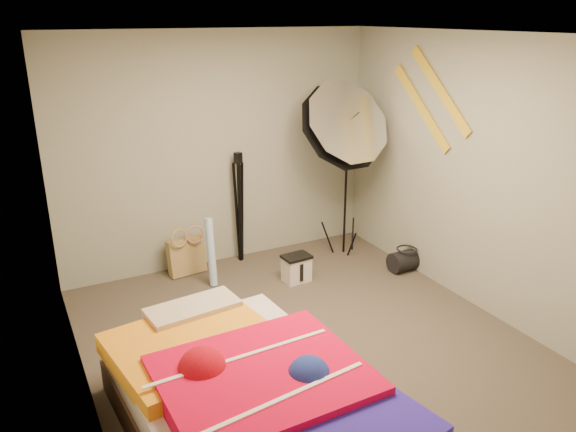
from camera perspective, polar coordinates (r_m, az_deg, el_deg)
floor at (r=4.86m, az=2.27°, el=-12.96°), size 4.00×4.00×0.00m
ceiling at (r=4.09m, az=2.77°, el=17.96°), size 4.00×4.00×0.00m
wall_back at (r=6.06m, az=-7.00°, el=6.53°), size 3.50×0.00×3.50m
wall_front at (r=2.91m, az=22.80°, el=-10.29°), size 3.50×0.00×3.50m
wall_left at (r=3.81m, az=-21.04°, el=-2.86°), size 0.00×4.00×4.00m
wall_right at (r=5.37m, az=18.96°, el=3.84°), size 0.00×4.00×4.00m
tote_bag at (r=6.09m, az=-10.30°, el=-4.03°), size 0.41×0.22×0.41m
wrapping_roll at (r=5.76m, az=-7.81°, el=-3.66°), size 0.11×0.21×0.71m
camera_case at (r=5.85m, az=0.87°, el=-5.43°), size 0.28×0.21×0.27m
duffel_bag at (r=6.23m, az=11.89°, el=-4.43°), size 0.37×0.23×0.23m
wall_stripe_upper at (r=5.64m, az=15.21°, el=12.24°), size 0.02×0.91×0.78m
wall_stripe_lower at (r=5.85m, az=13.38°, el=10.67°), size 0.02×0.91×0.78m
bed at (r=3.83m, az=-4.24°, el=-17.98°), size 1.59×2.22×0.58m
photo_umbrella at (r=5.99m, az=5.47°, el=8.93°), size 1.21×0.89×2.10m
camera_tripod at (r=6.15m, az=-4.96°, el=1.63°), size 0.09×0.09×1.25m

